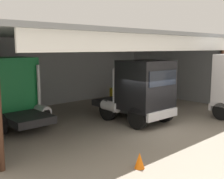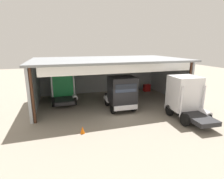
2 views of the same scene
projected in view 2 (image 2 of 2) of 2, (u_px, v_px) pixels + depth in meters
The scene contains 8 objects.
ground_plane at pixel (121, 113), 17.24m from camera, with size 80.00×80.00×0.00m, color gray.
workshop_shed at pixel (107, 70), 21.21m from camera, with size 16.54×9.39×4.96m.
truck_green_center_right_bay at pixel (63, 86), 20.46m from camera, with size 2.75×4.64×3.61m.
truck_black_yard_outside at pixel (121, 93), 17.83m from camera, with size 2.64×4.98×3.45m.
truck_white_center_bay at pixel (186, 97), 15.91m from camera, with size 2.60×4.95×3.75m.
oil_drum at pixel (130, 89), 25.02m from camera, with size 0.58×0.58×0.89m, color gold.
tool_cart at pixel (147, 88), 25.46m from camera, with size 0.90×0.60×1.00m, color red.
traffic_cone at pixel (82, 130), 13.30m from camera, with size 0.36×0.36×0.56m, color orange.
Camera 2 is at (-5.63, -15.18, 6.42)m, focal length 28.65 mm.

